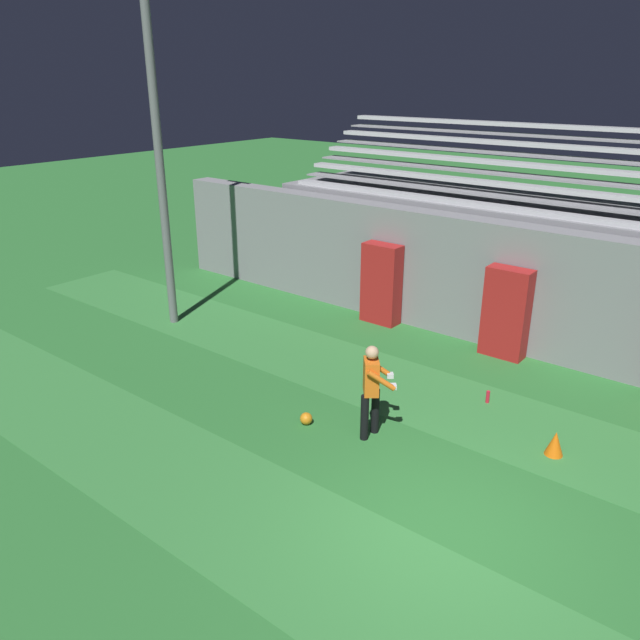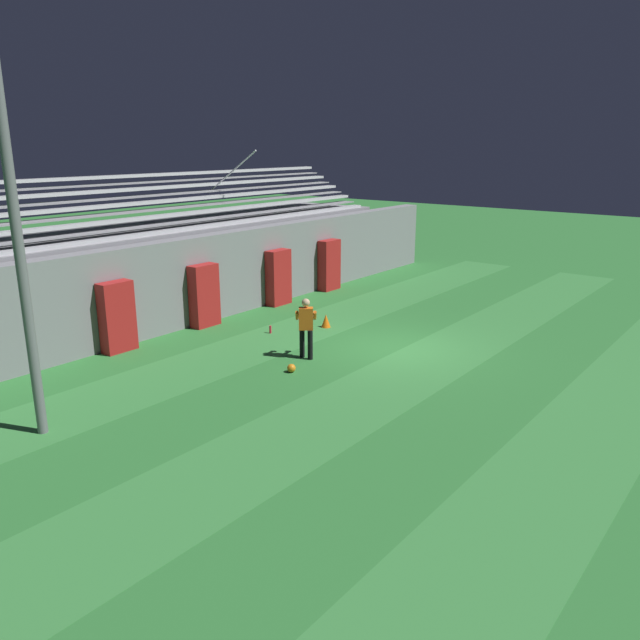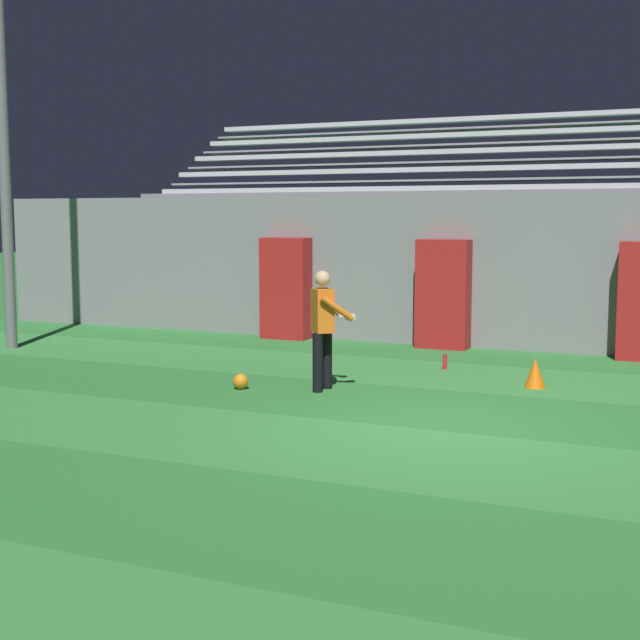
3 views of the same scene
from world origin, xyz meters
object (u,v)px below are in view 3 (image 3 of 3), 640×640
Objects in this scene: goalkeeper at (324,322)px; soccer_ball at (241,381)px; padding_pillar_gate_left at (443,294)px; padding_pillar_far_left at (286,288)px; traffic_cone at (535,373)px; water_bottle at (445,362)px.

goalkeeper is 7.59× the size of soccer_ball.
padding_pillar_far_left is (-3.20, 0.00, 0.00)m from padding_pillar_gate_left.
padding_pillar_far_left reaches higher than goalkeeper.
goalkeeper is at bearing -58.36° from padding_pillar_far_left.
padding_pillar_far_left is 5.28m from soccer_ball.
goalkeeper is 1.44m from soccer_ball.
traffic_cone is at bearing 27.28° from goalkeeper.
traffic_cone is (2.25, -3.14, -0.79)m from padding_pillar_gate_left.
water_bottle is (1.08, 2.32, -0.83)m from goalkeeper.
water_bottle is at bearing -72.99° from padding_pillar_gate_left.
padding_pillar_far_left is at bearing 108.95° from soccer_ball.
soccer_ball is at bearing -128.62° from water_bottle.
soccer_ball is (-1.51, -4.92, -0.89)m from padding_pillar_gate_left.
padding_pillar_gate_left is at bearing 107.01° from water_bottle.
goalkeeper is at bearing -115.08° from water_bottle.
water_bottle is (2.18, 2.73, 0.01)m from soccer_ball.
goalkeeper reaches higher than soccer_ball.
traffic_cone is (2.67, 1.37, -0.74)m from goalkeeper.
padding_pillar_gate_left is 8.29× the size of water_bottle.
soccer_ball is 4.16m from traffic_cone.
padding_pillar_gate_left is at bearing 84.77° from goalkeeper.
padding_pillar_gate_left is at bearing 72.99° from soccer_ball.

